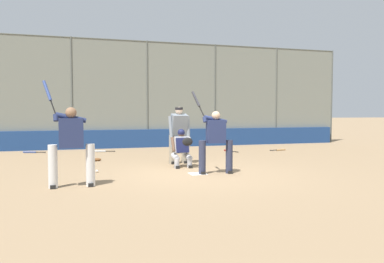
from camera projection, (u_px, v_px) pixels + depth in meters
name	position (u px, v px, depth m)	size (l,w,h in m)	color
ground_plane	(198.00, 174.00, 9.68)	(160.00, 160.00, 0.00)	#9E7F5B
home_plate_marker	(198.00, 174.00, 9.68)	(0.43, 0.43, 0.01)	white
backstop_fence	(147.00, 92.00, 16.93)	(19.65, 0.08, 4.81)	#515651
padding_wall	(148.00, 138.00, 16.94)	(19.18, 0.18, 0.81)	navy
bleachers_beyond	(175.00, 131.00, 20.32)	(13.70, 3.05, 1.80)	slate
batter_at_plate	(215.00, 140.00, 9.68)	(1.00, 0.64, 2.15)	#2D334C
catcher_behind_plate	(182.00, 148.00, 10.82)	(0.58, 0.68, 1.11)	#B7B7BC
umpire_home	(179.00, 133.00, 11.56)	(0.71, 0.47, 1.76)	gray
batter_on_deck	(71.00, 144.00, 7.95)	(1.09, 0.62, 2.29)	silver
spare_bat_near_backstop	(31.00, 152.00, 14.60)	(0.86, 0.36, 0.07)	black
spare_bat_by_padding	(229.00, 151.00, 15.13)	(0.29, 0.86, 0.07)	black
spare_bat_third_base_side	(101.00, 151.00, 14.95)	(0.86, 0.27, 0.07)	black
spare_bat_first_base_side	(280.00, 150.00, 15.52)	(0.80, 0.21, 0.07)	black
fielding_glove_on_dirt	(97.00, 160.00, 12.22)	(0.27, 0.21, 0.10)	brown
baseball_loose	(97.00, 171.00, 9.91)	(0.07, 0.07, 0.07)	white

